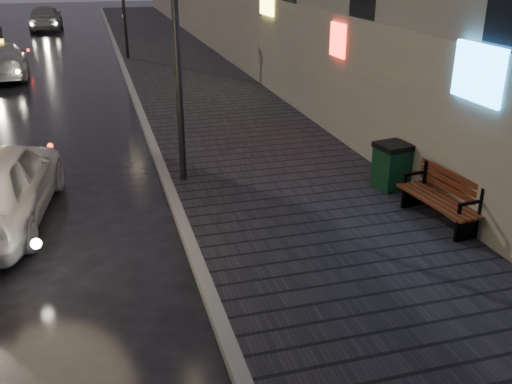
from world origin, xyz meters
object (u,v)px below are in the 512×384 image
at_px(bench, 444,198).
at_px(taxi_mid, 2,60).
at_px(trash_bin, 392,166).
at_px(lamp_near, 175,14).
at_px(car_far, 46,17).

height_order(bench, taxi_mid, taxi_mid).
xyz_separation_m(bench, trash_bin, (-0.12, 1.66, 0.03)).
bearing_deg(lamp_near, car_far, 98.15).
relative_size(lamp_near, bench, 2.91).
distance_m(bench, taxi_mid, 19.06).
bearing_deg(trash_bin, lamp_near, 147.53).
height_order(lamp_near, taxi_mid, lamp_near).
height_order(trash_bin, taxi_mid, taxi_mid).
bearing_deg(lamp_near, trash_bin, -22.66).
xyz_separation_m(lamp_near, bench, (4.07, -3.31, -2.89)).
relative_size(bench, taxi_mid, 0.39).
xyz_separation_m(trash_bin, car_far, (-8.17, 31.12, 0.17)).
bearing_deg(bench, taxi_mid, 112.43).
xyz_separation_m(bench, taxi_mid, (-9.10, 16.74, 0.07)).
bearing_deg(car_far, trash_bin, 106.13).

